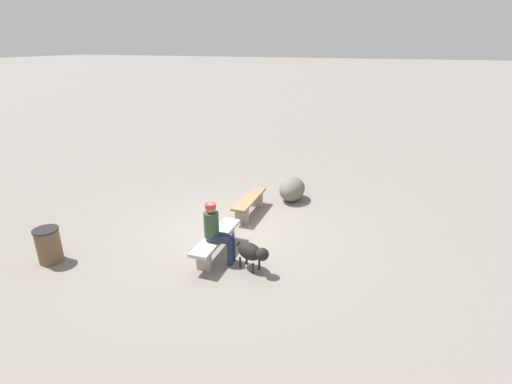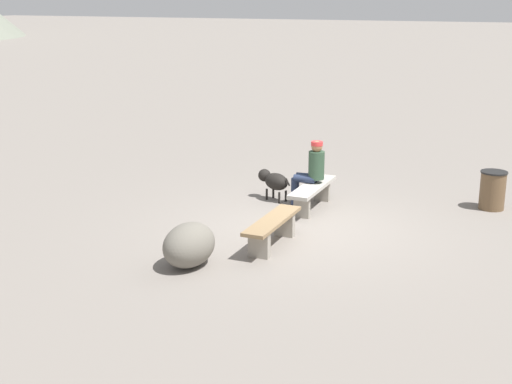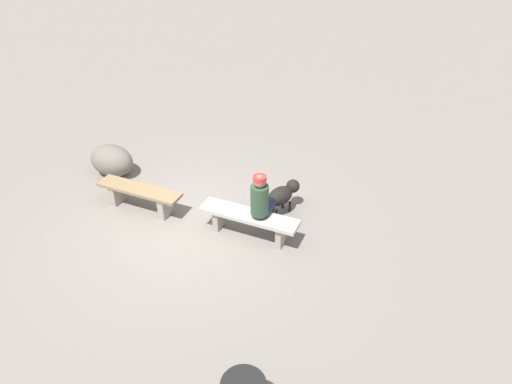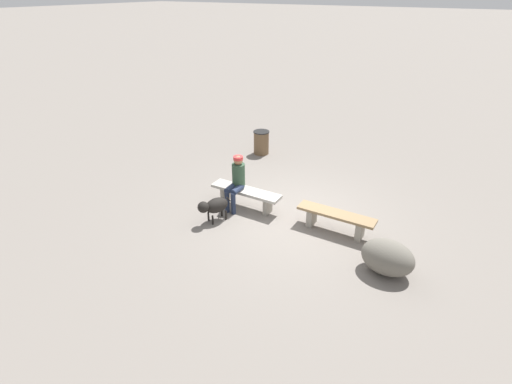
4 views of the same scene
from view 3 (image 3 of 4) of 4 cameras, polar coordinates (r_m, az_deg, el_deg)
ground at (r=8.57m, az=-8.47°, el=-4.40°), size 210.00×210.00×0.06m
bench_left at (r=9.00m, az=-14.07°, el=-0.29°), size 1.70×0.42×0.47m
bench_right at (r=8.04m, az=-0.86°, el=-3.37°), size 1.77×0.44×0.47m
seated_person at (r=7.82m, az=0.69°, el=-1.04°), size 0.35×0.63×1.29m
dog at (r=8.62m, az=3.31°, el=-0.27°), size 0.52×0.80×0.59m
boulder at (r=10.28m, az=-17.29°, el=3.73°), size 1.01×0.75×0.67m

